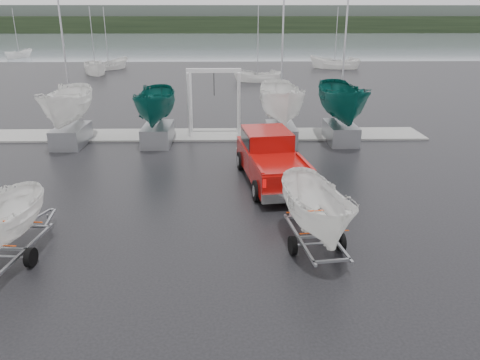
# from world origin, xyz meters

# --- Properties ---
(ground_plane) EXTENTS (120.00, 120.00, 0.00)m
(ground_plane) POSITION_xyz_m (0.00, 0.00, 0.00)
(ground_plane) COLOR black
(ground_plane) RESTS_ON ground
(lake) EXTENTS (300.00, 300.00, 0.00)m
(lake) POSITION_xyz_m (0.00, 100.00, -0.01)
(lake) COLOR slate
(lake) RESTS_ON ground
(dock) EXTENTS (30.00, 3.00, 0.12)m
(dock) POSITION_xyz_m (0.00, 13.00, 0.05)
(dock) COLOR gray
(dock) RESTS_ON ground
(treeline) EXTENTS (300.00, 8.00, 6.00)m
(treeline) POSITION_xyz_m (0.00, 170.00, 3.00)
(treeline) COLOR black
(treeline) RESTS_ON ground
(far_hill) EXTENTS (300.00, 6.00, 10.00)m
(far_hill) POSITION_xyz_m (0.00, 178.00, 5.00)
(far_hill) COLOR #4C5651
(far_hill) RESTS_ON ground
(pickup_truck) EXTENTS (3.08, 6.77, 2.17)m
(pickup_truck) POSITION_xyz_m (4.77, 4.68, 1.13)
(pickup_truck) COLOR #8E0A07
(pickup_truck) RESTS_ON ground
(trailer_hitched) EXTENTS (1.98, 3.72, 5.16)m
(trailer_hitched) POSITION_xyz_m (5.67, -2.06, 2.80)
(trailer_hitched) COLOR gray
(trailer_hitched) RESTS_ON ground
(boat_hoist) EXTENTS (3.30, 2.18, 4.12)m
(boat_hoist) POSITION_xyz_m (2.03, 13.00, 2.67)
(boat_hoist) COLOR silver
(boat_hoist) RESTS_ON ground
(keelboat_0) EXTENTS (2.27, 3.20, 10.44)m
(keelboat_0) POSITION_xyz_m (-6.22, 11.00, 3.59)
(keelboat_0) COLOR gray
(keelboat_0) RESTS_ON ground
(keelboat_1) EXTENTS (2.16, 3.20, 6.84)m
(keelboat_1) POSITION_xyz_m (-1.25, 11.20, 3.39)
(keelboat_1) COLOR gray
(keelboat_1) RESTS_ON ground
(keelboat_2) EXTENTS (2.45, 3.20, 10.62)m
(keelboat_2) POSITION_xyz_m (5.96, 11.00, 3.89)
(keelboat_2) COLOR gray
(keelboat_2) RESTS_ON ground
(keelboat_3) EXTENTS (2.42, 3.20, 10.59)m
(keelboat_3) POSITION_xyz_m (9.54, 11.30, 3.84)
(keelboat_3) COLOR gray
(keelboat_3) RESTS_ON ground
(moored_boat_0) EXTENTS (3.31, 3.34, 11.35)m
(moored_boat_0) POSITION_xyz_m (-13.68, 44.42, 0.00)
(moored_boat_0) COLOR white
(moored_boat_0) RESTS_ON ground
(moored_boat_1) EXTENTS (3.34, 3.34, 11.09)m
(moored_boat_1) POSITION_xyz_m (-13.25, 49.38, 0.01)
(moored_boat_1) COLOR white
(moored_boat_1) RESTS_ON ground
(moored_boat_2) EXTENTS (2.27, 2.22, 10.77)m
(moored_boat_2) POSITION_xyz_m (6.15, 37.04, 0.01)
(moored_boat_2) COLOR white
(moored_boat_2) RESTS_ON ground
(moored_boat_3) EXTENTS (3.40, 3.35, 11.45)m
(moored_boat_3) POSITION_xyz_m (17.50, 49.77, 0.00)
(moored_boat_3) COLOR white
(moored_boat_3) RESTS_ON ground
(moored_boat_4) EXTENTS (2.81, 2.84, 10.80)m
(moored_boat_4) POSITION_xyz_m (-32.84, 67.70, 0.01)
(moored_boat_4) COLOR white
(moored_boat_4) RESTS_ON ground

